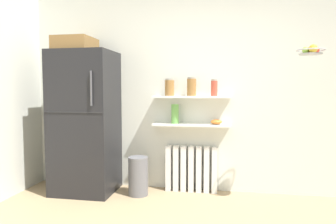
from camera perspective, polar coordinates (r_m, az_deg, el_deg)
The scene contains 12 objects.
back_wall at distance 4.00m, azimuth 5.32°, elevation 3.99°, with size 7.04×0.10×2.60m, color silver.
refrigerator at distance 4.02m, azimuth -15.32°, elevation -1.33°, with size 0.75×0.67×1.97m.
radiator at distance 4.00m, azimuth 4.40°, elevation -10.57°, with size 0.66×0.12×0.59m.
wall_shelf_lower at distance 3.87m, azimuth 4.41°, elevation -2.42°, with size 0.98×0.22×0.03m, color white.
wall_shelf_upper at distance 3.84m, azimuth 4.44°, elevation 2.84°, with size 0.98×0.22×0.03m, color white.
storage_jar_0 at distance 3.88m, azimuth 0.29°, elevation 4.64°, with size 0.12×0.12×0.22m.
storage_jar_1 at distance 3.84m, azimuth 4.45°, elevation 4.76°, with size 0.12×0.12×0.24m.
storage_jar_2 at distance 3.82m, azimuth 8.66°, elevation 4.53°, with size 0.08×0.08×0.21m.
vase at distance 3.88m, azimuth 1.32°, elevation -0.37°, with size 0.10×0.10×0.25m, color #66A84C.
shelf_bowl at distance 3.84m, azimuth 9.06°, elevation -1.84°, with size 0.14×0.14×0.06m, color orange.
trash_bin at distance 3.88m, azimuth -5.62°, elevation -11.87°, with size 0.24×0.24×0.48m, color slate.
hanging_fruit_basket at distance 3.55m, azimuth 25.26°, elevation 10.40°, with size 0.28×0.28×0.10m.
Camera 1 is at (0.34, -1.93, 1.32)m, focal length 32.49 mm.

